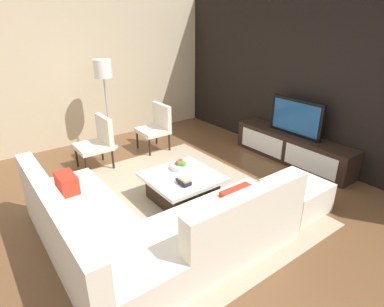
{
  "coord_description": "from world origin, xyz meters",
  "views": [
    {
      "loc": [
        3.07,
        -2.11,
        2.37
      ],
      "look_at": [
        -0.25,
        0.38,
        0.58
      ],
      "focal_mm": 29.68,
      "sensor_mm": 36.0,
      "label": 1
    }
  ],
  "objects_px": {
    "sectional_couch": "(143,229)",
    "book_stack": "(184,181)",
    "television": "(296,117)",
    "coffee_table": "(182,187)",
    "accent_chair_near": "(98,140)",
    "floor_lamp": "(103,75)",
    "ottoman": "(296,195)",
    "media_console": "(292,148)",
    "fruit_bowl": "(181,165)",
    "accent_chair_far": "(157,124)"
  },
  "relations": [
    {
      "from": "sectional_couch",
      "to": "book_stack",
      "type": "bearing_deg",
      "value": 116.14
    },
    {
      "from": "book_stack",
      "to": "television",
      "type": "bearing_deg",
      "value": 92.74
    },
    {
      "from": "coffee_table",
      "to": "accent_chair_near",
      "type": "distance_m",
      "value": 1.83
    },
    {
      "from": "sectional_couch",
      "to": "coffee_table",
      "type": "height_order",
      "value": "sectional_couch"
    },
    {
      "from": "coffee_table",
      "to": "floor_lamp",
      "type": "relative_size",
      "value": 0.56
    },
    {
      "from": "sectional_couch",
      "to": "ottoman",
      "type": "height_order",
      "value": "sectional_couch"
    },
    {
      "from": "media_console",
      "to": "television",
      "type": "relative_size",
      "value": 2.22
    },
    {
      "from": "book_stack",
      "to": "sectional_couch",
      "type": "bearing_deg",
      "value": -63.86
    },
    {
      "from": "book_stack",
      "to": "floor_lamp",
      "type": "bearing_deg",
      "value": 177.7
    },
    {
      "from": "television",
      "to": "sectional_couch",
      "type": "relative_size",
      "value": 0.41
    },
    {
      "from": "fruit_bowl",
      "to": "media_console",
      "type": "bearing_deg",
      "value": 82.73
    },
    {
      "from": "floor_lamp",
      "to": "television",
      "type": "bearing_deg",
      "value": 42.78
    },
    {
      "from": "media_console",
      "to": "accent_chair_near",
      "type": "bearing_deg",
      "value": -123.46
    },
    {
      "from": "accent_chair_near",
      "to": "fruit_bowl",
      "type": "xyz_separation_m",
      "value": [
        1.56,
        0.59,
        -0.05
      ]
    },
    {
      "from": "coffee_table",
      "to": "accent_chair_far",
      "type": "relative_size",
      "value": 1.08
    },
    {
      "from": "floor_lamp",
      "to": "coffee_table",
      "type": "bearing_deg",
      "value": 0.41
    },
    {
      "from": "coffee_table",
      "to": "accent_chair_near",
      "type": "bearing_deg",
      "value": -164.27
    },
    {
      "from": "media_console",
      "to": "fruit_bowl",
      "type": "distance_m",
      "value": 2.22
    },
    {
      "from": "sectional_couch",
      "to": "media_console",
      "type": "bearing_deg",
      "value": 99.15
    },
    {
      "from": "media_console",
      "to": "sectional_couch",
      "type": "height_order",
      "value": "sectional_couch"
    },
    {
      "from": "coffee_table",
      "to": "accent_chair_far",
      "type": "height_order",
      "value": "accent_chair_far"
    },
    {
      "from": "book_stack",
      "to": "coffee_table",
      "type": "bearing_deg",
      "value": 150.41
    },
    {
      "from": "ottoman",
      "to": "fruit_bowl",
      "type": "height_order",
      "value": "fruit_bowl"
    },
    {
      "from": "floor_lamp",
      "to": "accent_chair_far",
      "type": "distance_m",
      "value": 1.31
    },
    {
      "from": "ottoman",
      "to": "book_stack",
      "type": "relative_size",
      "value": 3.3
    },
    {
      "from": "floor_lamp",
      "to": "ottoman",
      "type": "relative_size",
      "value": 2.41
    },
    {
      "from": "television",
      "to": "floor_lamp",
      "type": "distance_m",
      "value": 3.46
    },
    {
      "from": "television",
      "to": "accent_chair_far",
      "type": "relative_size",
      "value": 1.15
    },
    {
      "from": "coffee_table",
      "to": "ottoman",
      "type": "bearing_deg",
      "value": 44.7
    },
    {
      "from": "television",
      "to": "sectional_couch",
      "type": "xyz_separation_m",
      "value": [
        0.52,
        -3.25,
        -0.52
      ]
    },
    {
      "from": "media_console",
      "to": "ottoman",
      "type": "relative_size",
      "value": 3.17
    },
    {
      "from": "coffee_table",
      "to": "floor_lamp",
      "type": "height_order",
      "value": "floor_lamp"
    },
    {
      "from": "television",
      "to": "accent_chair_near",
      "type": "distance_m",
      "value": 3.36
    },
    {
      "from": "media_console",
      "to": "book_stack",
      "type": "height_order",
      "value": "media_console"
    },
    {
      "from": "accent_chair_near",
      "to": "book_stack",
      "type": "height_order",
      "value": "accent_chair_near"
    },
    {
      "from": "floor_lamp",
      "to": "accent_chair_far",
      "type": "relative_size",
      "value": 1.94
    },
    {
      "from": "accent_chair_near",
      "to": "ottoman",
      "type": "distance_m",
      "value": 3.24
    },
    {
      "from": "book_stack",
      "to": "accent_chair_near",
      "type": "bearing_deg",
      "value": -169.36
    },
    {
      "from": "accent_chair_near",
      "to": "fruit_bowl",
      "type": "relative_size",
      "value": 3.11
    },
    {
      "from": "media_console",
      "to": "fruit_bowl",
      "type": "bearing_deg",
      "value": -97.27
    },
    {
      "from": "television",
      "to": "coffee_table",
      "type": "bearing_deg",
      "value": -92.49
    },
    {
      "from": "floor_lamp",
      "to": "media_console",
      "type": "bearing_deg",
      "value": 42.77
    },
    {
      "from": "television",
      "to": "accent_chair_far",
      "type": "height_order",
      "value": "television"
    },
    {
      "from": "floor_lamp",
      "to": "ottoman",
      "type": "bearing_deg",
      "value": 17.38
    },
    {
      "from": "accent_chair_far",
      "to": "media_console",
      "type": "bearing_deg",
      "value": 30.43
    },
    {
      "from": "accent_chair_near",
      "to": "ottoman",
      "type": "height_order",
      "value": "accent_chair_near"
    },
    {
      "from": "accent_chair_near",
      "to": "television",
      "type": "bearing_deg",
      "value": 62.02
    },
    {
      "from": "accent_chair_near",
      "to": "fruit_bowl",
      "type": "distance_m",
      "value": 1.67
    },
    {
      "from": "media_console",
      "to": "sectional_couch",
      "type": "bearing_deg",
      "value": -80.85
    },
    {
      "from": "television",
      "to": "coffee_table",
      "type": "relative_size",
      "value": 1.06
    }
  ]
}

